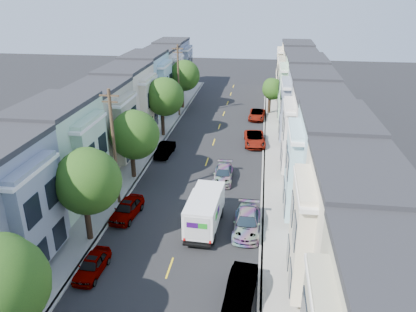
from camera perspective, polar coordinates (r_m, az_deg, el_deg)
ground at (r=33.15m, az=-3.08°, el=-9.09°), size 160.00×160.00×0.00m
road_slab at (r=46.38m, az=0.37°, el=0.65°), size 12.00×70.00×0.02m
curb_left at (r=47.47m, az=-6.89°, el=1.09°), size 0.30×70.00×0.15m
curb_right at (r=46.02m, az=7.85°, el=0.33°), size 0.30×70.00×0.15m
sidewalk_left at (r=47.80m, az=-8.40°, el=1.17°), size 2.60×70.00×0.15m
sidewalk_right at (r=46.05m, az=9.47°, el=0.25°), size 2.60×70.00×0.15m
centerline at (r=46.39m, az=0.37°, el=0.64°), size 0.12×70.00×0.01m
townhouse_row_left at (r=49.00m, az=-12.68°, el=1.30°), size 5.00×70.00×8.50m
townhouse_row_right at (r=46.38m, az=14.15°, el=-0.09°), size 5.00×70.00×8.50m
tree_b at (r=29.65m, az=-16.67°, el=-3.47°), size 4.70×4.70×7.22m
tree_c at (r=38.97m, az=-10.39°, el=2.93°), size 4.70×4.70×6.86m
tree_d at (r=50.01m, az=-6.21°, el=8.27°), size 4.70×4.70×7.43m
tree_e at (r=62.09m, az=-3.40°, el=11.23°), size 4.59×4.59×7.41m
tree_far_r at (r=60.26m, az=9.02°, el=9.24°), size 3.10×3.10×5.25m
utility_pole_near at (r=34.20m, az=-13.06°, el=1.03°), size 1.60×0.26×10.00m
utility_pole_far at (r=58.18m, az=-4.18°, el=10.48°), size 1.60×0.26×10.00m
fedex_truck at (r=31.42m, az=-0.47°, el=-7.62°), size 2.27×5.91×2.83m
lead_sedan at (r=39.33m, az=2.16°, el=-2.59°), size 1.87×4.31×1.28m
parked_left_b at (r=28.48m, az=-15.99°, el=-14.56°), size 1.61×3.88×1.24m
parked_left_c at (r=33.94m, az=-11.33°, el=-7.32°), size 2.12×4.56×1.43m
parked_left_d at (r=45.34m, az=-6.09°, el=0.88°), size 1.68×4.12×1.35m
parked_right_a at (r=25.55m, az=4.63°, el=-18.23°), size 1.99×4.60×1.49m
parked_right_b at (r=31.66m, az=5.50°, el=-9.30°), size 2.09×4.86×1.45m
parked_right_c at (r=48.50m, az=6.57°, el=2.40°), size 2.81×5.35×1.44m
parked_right_d at (r=58.18m, az=6.89°, el=5.80°), size 2.39×4.77×1.30m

